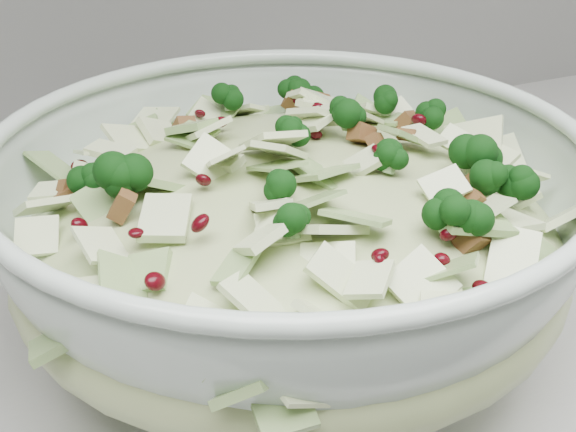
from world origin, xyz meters
The scene contains 2 objects.
mixing_bowl centered at (0.08, 1.60, 0.98)m, with size 0.47×0.47×0.15m.
salad centered at (0.08, 1.60, 1.00)m, with size 0.45×0.45×0.15m.
Camera 1 is at (-0.11, 1.19, 1.24)m, focal length 50.00 mm.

